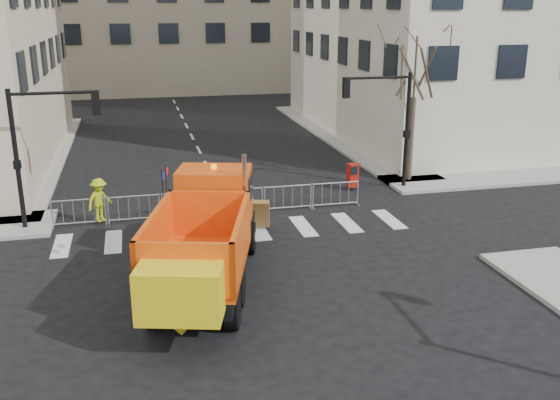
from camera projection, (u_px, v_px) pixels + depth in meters
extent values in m
plane|color=black|center=(272.00, 293.00, 18.70)|extent=(120.00, 120.00, 0.00)
cube|color=gray|center=(228.00, 206.00, 26.57)|extent=(64.00, 5.00, 0.15)
cylinder|color=black|center=(17.00, 162.00, 23.10)|extent=(0.18, 0.18, 5.40)
cylinder|color=black|center=(407.00, 132.00, 28.59)|extent=(0.18, 0.18, 5.40)
cube|color=black|center=(207.00, 256.00, 18.97)|extent=(4.22, 7.68, 0.46)
cylinder|color=black|center=(188.00, 237.00, 21.65)|extent=(0.64, 1.17, 1.12)
cylinder|color=black|center=(250.00, 238.00, 21.57)|extent=(0.64, 1.17, 1.12)
cylinder|color=black|center=(164.00, 286.00, 17.87)|extent=(0.64, 1.17, 1.12)
cylinder|color=black|center=(238.00, 287.00, 17.79)|extent=(0.64, 1.17, 1.12)
cylinder|color=black|center=(153.00, 307.00, 16.61)|extent=(0.64, 1.17, 1.12)
cylinder|color=black|center=(233.00, 309.00, 16.53)|extent=(0.64, 1.17, 1.12)
cube|color=#E34B0C|center=(220.00, 201.00, 21.86)|extent=(2.49, 2.14, 1.02)
cube|color=#E34B0C|center=(215.00, 196.00, 20.41)|extent=(2.69, 2.20, 1.83)
cylinder|color=silver|center=(245.00, 192.00, 19.54)|extent=(0.14, 0.14, 2.44)
cube|color=#E34B0C|center=(198.00, 240.00, 17.29)|extent=(3.65, 4.99, 1.68)
cube|color=yellow|center=(180.00, 293.00, 14.76)|extent=(2.23, 1.53, 1.32)
cube|color=brown|center=(227.00, 213.00, 23.81)|extent=(3.29, 1.44, 1.14)
imported|color=black|center=(209.00, 199.00, 24.60)|extent=(0.82, 0.71, 1.90)
imported|color=black|center=(194.00, 211.00, 23.02)|extent=(1.00, 0.80, 1.99)
imported|color=black|center=(197.00, 199.00, 24.60)|extent=(1.09, 1.10, 1.86)
imported|color=#AFC316|center=(99.00, 200.00, 24.25)|extent=(1.26, 1.22, 1.73)
cube|color=#9D160C|center=(353.00, 175.00, 28.99)|extent=(0.50, 0.45, 1.10)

